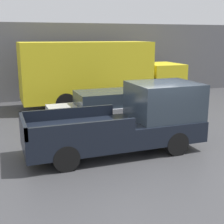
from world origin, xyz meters
The scene contains 6 objects.
ground_plane centered at (0.00, 0.00, 0.00)m, with size 60.00×60.00×0.00m, color #3D3D3F.
building_wall centered at (0.00, 10.09, 2.25)m, with size 28.00×0.15×4.49m.
pickup_truck centered at (-0.70, 0.39, 1.02)m, with size 5.79×2.08×2.22m.
car centered at (-0.58, 3.55, 0.75)m, with size 4.64×1.91×1.47m.
delivery_truck centered at (0.30, 7.28, 1.85)m, with size 8.90×2.58×3.44m.
newspaper_box centered at (3.40, 9.77, 0.52)m, with size 0.45×0.40×1.03m.
Camera 1 is at (-4.73, -8.70, 3.74)m, focal length 50.00 mm.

